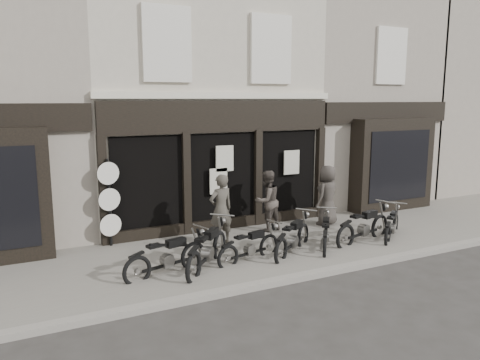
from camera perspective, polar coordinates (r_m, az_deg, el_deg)
name	(u,v)px	position (r m, az deg, el deg)	size (l,w,h in m)	color
ground_plane	(273,262)	(11.67, 3.99, -9.97)	(90.00, 90.00, 0.00)	#2D2B28
pavement	(255,249)	(12.39, 1.87, -8.46)	(30.00, 4.20, 0.12)	slate
kerb	(301,277)	(10.66, 7.47, -11.62)	(30.00, 0.25, 0.13)	gray
central_building	(186,95)	(16.38, -6.59, 10.23)	(7.30, 6.22, 8.34)	#BBB1A0
neighbour_right	(336,97)	(19.44, 11.63, 9.91)	(5.60, 6.73, 8.34)	gray
filler_right	(471,96)	(25.35, 26.37, 9.17)	(11.00, 6.00, 8.20)	gray
motorcycle_0	(167,260)	(10.69, -8.83, -9.61)	(2.11, 0.87, 1.03)	black
motorcycle_1	(208,252)	(10.97, -3.96, -8.81)	(1.82, 1.87, 1.12)	black
motorcycle_2	(250,249)	(11.43, 1.21, -8.42)	(1.91, 0.77, 0.93)	black
motorcycle_3	(293,240)	(12.02, 6.47, -7.33)	(1.89, 1.48, 1.04)	black
motorcycle_4	(326,236)	(12.61, 10.38, -6.73)	(1.45, 1.73, 0.97)	black
motorcycle_5	(364,229)	(13.30, 14.85, -5.82)	(2.25, 0.87, 1.10)	black
motorcycle_6	(392,228)	(13.90, 18.03, -5.55)	(1.69, 1.38, 0.95)	black
man_left	(221,209)	(12.41, -2.35, -3.61)	(0.69, 0.45, 1.89)	#3F3B34
man_centre	(267,201)	(13.69, 3.31, -2.56)	(0.87, 0.68, 1.79)	#413A34
man_right	(327,195)	(14.56, 10.61, -1.85)	(0.90, 0.59, 1.85)	#37322E
advert_sign_post	(110,206)	(12.67, -15.62, -3.12)	(0.59, 0.38, 2.44)	black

